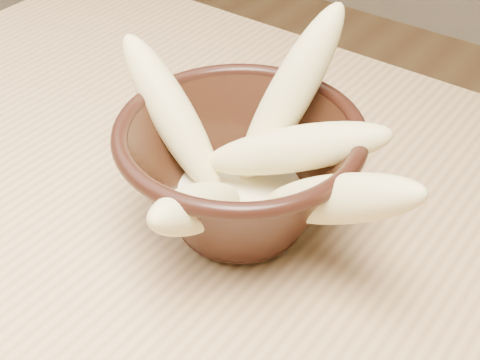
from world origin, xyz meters
name	(u,v)px	position (x,y,z in m)	size (l,w,h in m)	color
table	(261,355)	(0.00, 0.00, 0.67)	(1.20, 0.80, 0.75)	tan
bowl	(240,171)	(-0.06, 0.05, 0.81)	(0.20, 0.20, 0.11)	black
milk_puddle	(240,196)	(-0.06, 0.05, 0.79)	(0.12, 0.12, 0.02)	#F7ECC7
banana_upright	(290,95)	(-0.05, 0.11, 0.86)	(0.04, 0.04, 0.17)	#EAD98A
banana_left	(171,113)	(-0.14, 0.05, 0.84)	(0.04, 0.04, 0.16)	#EAD98A
banana_right	(336,199)	(0.03, 0.04, 0.84)	(0.04, 0.04, 0.17)	#EAD98A
banana_across	(295,149)	(-0.02, 0.08, 0.84)	(0.04, 0.04, 0.16)	#EAD98A
banana_front	(198,208)	(-0.05, -0.01, 0.83)	(0.04, 0.04, 0.13)	#EAD98A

